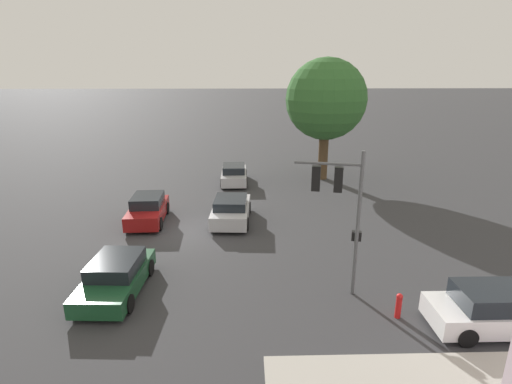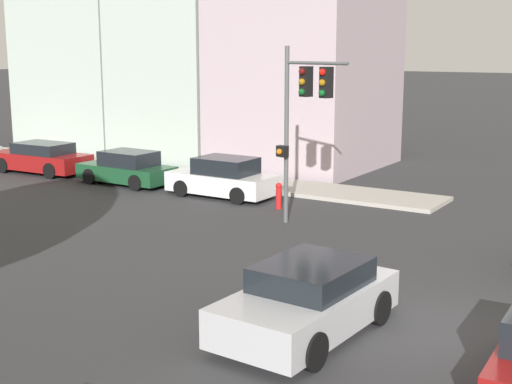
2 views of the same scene
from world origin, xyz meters
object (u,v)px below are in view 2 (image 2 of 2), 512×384
Objects in this scene: parked_car_2 at (41,158)px; crossing_car_1 at (308,300)px; fire_hydrant at (279,195)px; traffic_signal at (304,103)px; parked_car_0 at (223,178)px; parked_car_1 at (127,169)px.

crossing_car_1 is at bearing 150.16° from parked_car_2.
parked_car_2 reaches higher than fire_hydrant.
traffic_signal reaches higher than crossing_car_1.
traffic_signal reaches higher than parked_car_0.
parked_car_1 is (-0.07, 4.70, -0.05)m from parked_car_0.
traffic_signal is at bearing 168.59° from parked_car_2.
parked_car_1 is (2.37, 9.36, -3.17)m from traffic_signal.
traffic_signal reaches higher than parked_car_2.
crossing_car_1 is 1.04× the size of parked_car_0.
fire_hydrant is at bearing -143.45° from crossing_car_1.
traffic_signal reaches higher than fire_hydrant.
parked_car_0 is 0.86× the size of parked_car_2.
parked_car_1 is 4.45× the size of fire_hydrant.
crossing_car_1 reaches higher than parked_car_2.
parked_car_0 is 9.75m from parked_car_2.
parked_car_1 is 5.05m from parked_car_2.
parked_car_2 is (9.75, 18.55, -0.03)m from crossing_car_1.
fire_hydrant is (9.14, 6.01, -0.20)m from crossing_car_1.
parked_car_1 is at bearing -91.13° from traffic_signal.
parked_car_0 is (9.84, 8.81, 0.01)m from crossing_car_1.
crossing_car_1 reaches higher than fire_hydrant.
crossing_car_1 is 16.66m from parked_car_1.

